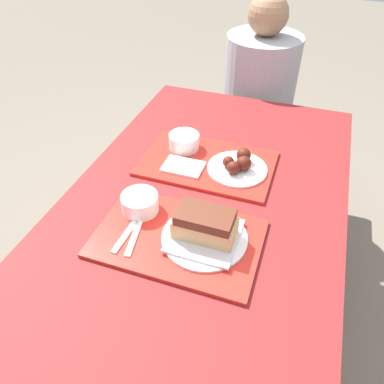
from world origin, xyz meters
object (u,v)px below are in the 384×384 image
(tray_far, at_px, (207,163))
(bowl_coleslaw_far, at_px, (184,141))
(bowl_coleslaw_near, at_px, (140,202))
(brisket_sandwich_plate, at_px, (205,229))
(wings_plate_far, at_px, (238,165))
(person_seated_across, at_px, (260,78))
(tray_near, at_px, (178,238))

(tray_far, xyz_separation_m, bowl_coleslaw_far, (-0.10, 0.06, 0.04))
(bowl_coleslaw_near, distance_m, brisket_sandwich_plate, 0.22)
(wings_plate_far, bearing_deg, person_seated_across, 95.60)
(brisket_sandwich_plate, bearing_deg, wings_plate_far, 88.21)
(bowl_coleslaw_near, bearing_deg, bowl_coleslaw_far, 88.53)
(tray_near, relative_size, tray_far, 1.00)
(bowl_coleslaw_far, relative_size, person_seated_across, 0.17)
(tray_near, bearing_deg, bowl_coleslaw_far, 107.71)
(wings_plate_far, bearing_deg, tray_near, -103.10)
(brisket_sandwich_plate, relative_size, wings_plate_far, 1.17)
(bowl_coleslaw_near, xyz_separation_m, wings_plate_far, (0.22, 0.29, -0.01))
(bowl_coleslaw_far, bearing_deg, tray_far, -27.94)
(tray_far, height_order, wings_plate_far, wings_plate_far)
(bowl_coleslaw_near, xyz_separation_m, person_seated_across, (0.15, 1.06, -0.04))
(bowl_coleslaw_near, relative_size, bowl_coleslaw_far, 1.00)
(tray_near, bearing_deg, bowl_coleslaw_near, 155.38)
(bowl_coleslaw_near, bearing_deg, tray_far, 68.98)
(tray_far, relative_size, bowl_coleslaw_far, 4.17)
(tray_near, bearing_deg, tray_far, 94.48)
(bowl_coleslaw_far, bearing_deg, brisket_sandwich_plate, -62.81)
(tray_near, relative_size, bowl_coleslaw_near, 4.17)
(brisket_sandwich_plate, height_order, bowl_coleslaw_far, brisket_sandwich_plate)
(tray_far, distance_m, bowl_coleslaw_near, 0.32)
(tray_far, distance_m, wings_plate_far, 0.11)
(tray_near, relative_size, bowl_coleslaw_far, 4.17)
(bowl_coleslaw_near, relative_size, wings_plate_far, 0.54)
(brisket_sandwich_plate, bearing_deg, bowl_coleslaw_far, 117.19)
(brisket_sandwich_plate, distance_m, bowl_coleslaw_far, 0.45)
(bowl_coleslaw_near, relative_size, person_seated_across, 0.17)
(tray_far, height_order, brisket_sandwich_plate, brisket_sandwich_plate)
(brisket_sandwich_plate, xyz_separation_m, wings_plate_far, (0.01, 0.34, -0.02))
(bowl_coleslaw_near, height_order, brisket_sandwich_plate, brisket_sandwich_plate)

